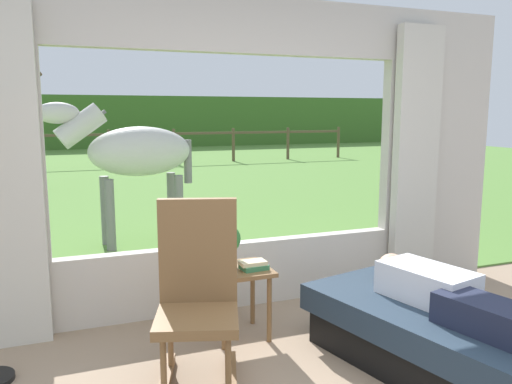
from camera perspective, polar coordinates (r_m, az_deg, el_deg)
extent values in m
cube|color=beige|center=(5.18, 19.54, 4.45)|extent=(1.15, 0.12, 2.55)
cube|color=beige|center=(4.37, -2.19, -9.21)|extent=(2.90, 0.12, 0.55)
cube|color=beige|center=(4.20, -2.36, 18.39)|extent=(2.90, 0.12, 0.45)
cube|color=beige|center=(3.83, -26.23, 1.50)|extent=(0.44, 0.10, 2.40)
cube|color=beige|center=(4.86, 17.54, 3.41)|extent=(0.44, 0.10, 2.40)
cube|color=#568438|center=(14.98, -15.76, 2.40)|extent=(36.00, 21.68, 0.02)
cube|color=#3E6A27|center=(24.71, -18.03, 7.52)|extent=(36.00, 2.00, 2.40)
cube|color=black|center=(3.58, 19.93, -16.63)|extent=(1.17, 1.71, 0.24)
cube|color=#233342|center=(3.50, 20.11, -13.52)|extent=(1.27, 1.86, 0.18)
cube|color=silver|center=(3.53, 18.72, -9.77)|extent=(0.47, 0.66, 0.22)
cube|color=#1E2338|center=(3.15, 25.65, -12.94)|extent=(0.43, 0.73, 0.18)
sphere|color=tan|center=(3.82, 15.07, -8.20)|extent=(0.20, 0.20, 0.20)
cube|color=brown|center=(3.07, -6.67, -14.00)|extent=(0.60, 0.60, 0.06)
cube|color=brown|center=(3.16, -6.57, -6.82)|extent=(0.48, 0.20, 0.68)
cube|color=brown|center=(3.27, -10.26, -20.59)|extent=(0.26, 0.67, 0.06)
cube|color=brown|center=(3.25, -2.76, -20.66)|extent=(0.26, 0.67, 0.06)
cylinder|color=brown|center=(3.02, -10.40, -18.88)|extent=(0.04, 0.04, 0.38)
cylinder|color=brown|center=(2.99, -3.15, -18.96)|extent=(0.04, 0.04, 0.38)
cylinder|color=brown|center=(3.34, -9.63, -16.01)|extent=(0.04, 0.04, 0.38)
cylinder|color=brown|center=(3.32, -3.19, -16.04)|extent=(0.04, 0.04, 0.38)
cube|color=brown|center=(3.71, -1.94, -8.78)|extent=(0.44, 0.44, 0.03)
cylinder|color=brown|center=(3.60, -3.65, -13.78)|extent=(0.04, 0.04, 0.49)
cylinder|color=brown|center=(3.71, 1.51, -13.07)|extent=(0.04, 0.04, 0.49)
cylinder|color=brown|center=(3.90, -5.17, -11.95)|extent=(0.04, 0.04, 0.49)
cylinder|color=brown|center=(4.00, -0.39, -11.37)|extent=(0.04, 0.04, 0.49)
cylinder|color=#4C5156|center=(3.72, -3.43, -7.54)|extent=(0.14, 0.14, 0.12)
sphere|color=#2D6B2D|center=(3.68, -3.45, -5.30)|extent=(0.22, 0.22, 0.22)
cube|color=#337247|center=(3.67, -0.24, -8.45)|extent=(0.20, 0.15, 0.03)
cube|color=beige|center=(3.66, -0.39, -7.99)|extent=(0.19, 0.12, 0.03)
ellipsoid|color=#B2B2AD|center=(6.31, -12.92, 4.50)|extent=(1.29, 0.67, 0.60)
cylinder|color=#B2B2AD|center=(6.17, -19.21, 7.05)|extent=(0.62, 0.31, 0.53)
ellipsoid|color=#B2B2AD|center=(6.15, -21.52, 8.30)|extent=(0.50, 0.24, 0.24)
cube|color=slate|center=(6.18, -18.48, 7.34)|extent=(0.43, 0.12, 0.32)
cylinder|color=slate|center=(6.49, -7.70, 3.44)|extent=(0.11, 0.11, 0.55)
cylinder|color=slate|center=(6.17, -16.13, -2.53)|extent=(0.11, 0.11, 0.85)
cylinder|color=slate|center=(6.48, -16.64, -2.01)|extent=(0.11, 0.11, 0.85)
cylinder|color=slate|center=(6.36, -8.67, -1.93)|extent=(0.11, 0.11, 0.85)
cylinder|color=slate|center=(6.66, -9.51, -1.46)|extent=(0.11, 0.11, 0.85)
cylinder|color=#4C3823|center=(11.66, -26.20, 5.84)|extent=(0.32, 0.32, 2.33)
cylinder|color=#47331E|center=(12.07, -25.59, 10.55)|extent=(1.15, 0.50, 0.69)
cylinder|color=#47331E|center=(12.08, -26.52, 10.44)|extent=(0.97, 0.17, 0.85)
cylinder|color=#47331E|center=(12.03, -26.34, 10.43)|extent=(0.78, 0.10, 0.84)
cylinder|color=brown|center=(16.07, -23.38, 4.43)|extent=(0.10, 0.10, 1.10)
cylinder|color=brown|center=(16.12, -16.24, 4.82)|extent=(0.10, 0.10, 1.10)
cylinder|color=brown|center=(16.40, -9.24, 5.13)|extent=(0.10, 0.10, 1.10)
cylinder|color=brown|center=(16.92, -2.57, 5.35)|extent=(0.10, 0.10, 1.10)
cylinder|color=brown|center=(17.65, 3.63, 5.49)|extent=(0.10, 0.10, 1.10)
cylinder|color=brown|center=(18.57, 9.28, 5.56)|extent=(0.10, 0.10, 1.10)
cube|color=brown|center=(16.09, -16.30, 6.24)|extent=(16.00, 0.06, 0.08)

